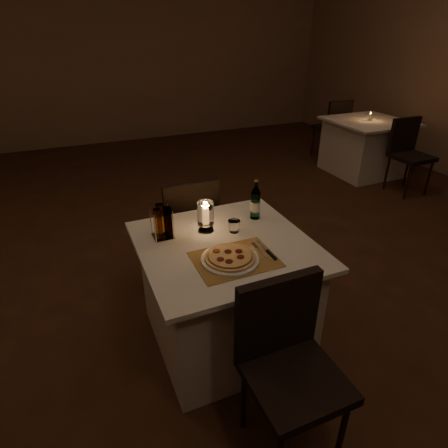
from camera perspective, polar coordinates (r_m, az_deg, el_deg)
name	(u,v)px	position (r m, az deg, el deg)	size (l,w,h in m)	color
floor	(226,309)	(2.88, 0.35, -12.89)	(8.00, 10.00, 0.02)	#442516
wall_back	(106,51)	(7.07, -17.52, 23.79)	(8.00, 0.02, 3.00)	#967357
main_table	(225,293)	(2.42, 0.19, -10.42)	(1.00, 1.00, 0.74)	white
chair_near	(287,353)	(1.84, 9.52, -18.75)	(0.42, 0.42, 0.90)	black
chair_far	(189,221)	(2.89, -5.41, 0.50)	(0.42, 0.42, 0.90)	black
placemat	(235,259)	(2.06, 1.67, -5.40)	(0.45, 0.34, 0.00)	#A67839
plate	(230,259)	(2.05, 0.91, -5.37)	(0.32, 0.32, 0.01)	white
pizza	(230,257)	(2.04, 0.91, -4.99)	(0.28, 0.28, 0.02)	#D8B77F
fork	(259,249)	(2.15, 5.31, -3.89)	(0.02, 0.18, 0.00)	silver
knife	(269,253)	(2.12, 6.92, -4.41)	(0.02, 0.22, 0.01)	black
tumbler	(234,226)	(2.32, 1.54, -0.32)	(0.08, 0.08, 0.08)	white
water_bottle	(255,203)	(2.46, 4.81, 3.21)	(0.06, 0.06, 0.27)	#559E70
hurricane_candle	(206,214)	(2.30, -2.83, 1.50)	(0.10, 0.10, 0.19)	white
cruet_caddy	(162,223)	(2.25, -9.38, 0.10)	(0.12, 0.12, 0.21)	white
neighbor_table_right	(365,147)	(5.71, 20.65, 10.96)	(1.00, 1.00, 0.74)	white
neighbor_chair_ra	(408,148)	(5.19, 26.22, 10.34)	(0.42, 0.42, 0.90)	black
neighbor_chair_rb	(334,123)	(6.19, 16.46, 14.50)	(0.42, 0.42, 0.90)	black
neighbor_candle_right	(370,117)	(5.62, 21.37, 14.98)	(0.03, 0.03, 0.11)	white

